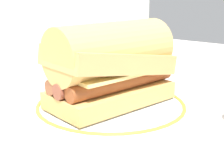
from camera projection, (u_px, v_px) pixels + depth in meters
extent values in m
plane|color=beige|center=(105.00, 110.00, 0.54)|extent=(1.50, 1.50, 0.00)
cylinder|color=white|center=(112.00, 107.00, 0.54)|extent=(0.26, 0.26, 0.01)
torus|color=#B29333|center=(112.00, 104.00, 0.54)|extent=(0.24, 0.24, 0.01)
cube|color=tan|center=(112.00, 94.00, 0.53)|extent=(0.21, 0.14, 0.03)
cylinder|color=brown|center=(123.00, 83.00, 0.51)|extent=(0.20, 0.06, 0.02)
cylinder|color=brown|center=(112.00, 79.00, 0.52)|extent=(0.20, 0.06, 0.02)
cylinder|color=#925638|center=(102.00, 76.00, 0.54)|extent=(0.20, 0.06, 0.02)
cube|color=#EAD67A|center=(112.00, 71.00, 0.52)|extent=(0.18, 0.12, 0.01)
cube|color=tan|center=(112.00, 60.00, 0.52)|extent=(0.21, 0.14, 0.06)
cylinder|color=tan|center=(112.00, 50.00, 0.51)|extent=(0.21, 0.12, 0.08)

